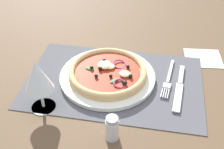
{
  "coord_description": "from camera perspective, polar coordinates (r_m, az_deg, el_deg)",
  "views": [
    {
      "loc": [
        -10.89,
        64.52,
        55.32
      ],
      "look_at": [
        0.62,
        0.0,
        2.61
      ],
      "focal_mm": 47.13,
      "sensor_mm": 36.0,
      "label": 1
    }
  ],
  "objects": [
    {
      "name": "pizza",
      "position": [
        0.85,
        -0.82,
        0.53
      ],
      "size": [
        22.79,
        22.79,
        2.59
      ],
      "color": "tan",
      "rests_on": "plate"
    },
    {
      "name": "wine_glass",
      "position": [
        0.73,
        -14.21,
        -0.55
      ],
      "size": [
        7.2,
        7.2,
        14.9
      ],
      "color": "silver",
      "rests_on": "ground_plane"
    },
    {
      "name": "knife",
      "position": [
        0.85,
        12.92,
        -2.52
      ],
      "size": [
        3.44,
        20.07,
        0.62
      ],
      "rotation": [
        0.0,
        0.0,
        1.48
      ],
      "color": "silver",
      "rests_on": "placemat"
    },
    {
      "name": "pepper_shaker",
      "position": [
        0.69,
        0.02,
        -10.4
      ],
      "size": [
        3.2,
        3.2,
        6.7
      ],
      "color": "silver",
      "rests_on": "ground_plane"
    },
    {
      "name": "placemat",
      "position": [
        0.86,
        0.41,
        -1.3
      ],
      "size": [
        50.75,
        32.21,
        0.4
      ],
      "primitive_type": "cube",
      "color": "#4C4C51",
      "rests_on": "ground_plane"
    },
    {
      "name": "fork",
      "position": [
        0.87,
        10.82,
        -1.05
      ],
      "size": [
        3.62,
        18.05,
        0.44
      ],
      "rotation": [
        0.0,
        0.0,
        1.45
      ],
      "color": "silver",
      "rests_on": "placemat"
    },
    {
      "name": "plate",
      "position": [
        0.86,
        -0.84,
        -0.37
      ],
      "size": [
        27.74,
        27.74,
        1.21
      ],
      "primitive_type": "cylinder",
      "color": "silver",
      "rests_on": "placemat"
    },
    {
      "name": "ground_plane",
      "position": [
        0.86,
        0.4,
        -2.01
      ],
      "size": [
        190.0,
        140.0,
        2.4
      ],
      "primitive_type": "cube",
      "color": "brown"
    },
    {
      "name": "napkin",
      "position": [
        0.99,
        17.29,
        3.07
      ],
      "size": [
        12.48,
        11.45,
        0.36
      ],
      "primitive_type": "cube",
      "rotation": [
        0.0,
        0.0,
        0.1
      ],
      "color": "silver",
      "rests_on": "ground_plane"
    }
  ]
}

